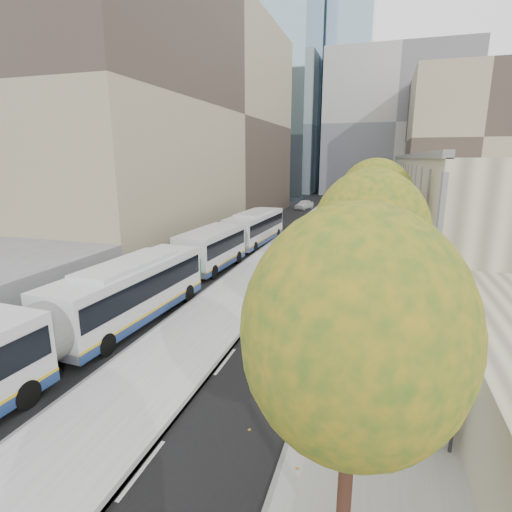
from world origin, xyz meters
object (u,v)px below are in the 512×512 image
at_px(distant_car, 304,204).
at_px(bus_shelter, 430,348).
at_px(bus_near, 70,321).
at_px(bus_far, 239,235).

bearing_deg(distant_car, bus_shelter, -59.36).
bearing_deg(bus_shelter, distant_car, 104.68).
distance_m(bus_shelter, bus_near, 13.45).
height_order(bus_near, distant_car, bus_near).
xyz_separation_m(bus_near, distant_car, (0.17, 51.08, -0.87)).
xyz_separation_m(bus_near, bus_far, (0.39, 19.39, 0.00)).
bearing_deg(bus_shelter, bus_near, -178.00).
height_order(bus_shelter, bus_near, bus_near).
xyz_separation_m(bus_shelter, distant_car, (-13.26, 50.61, -1.46)).
bearing_deg(bus_near, bus_shelter, 4.73).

